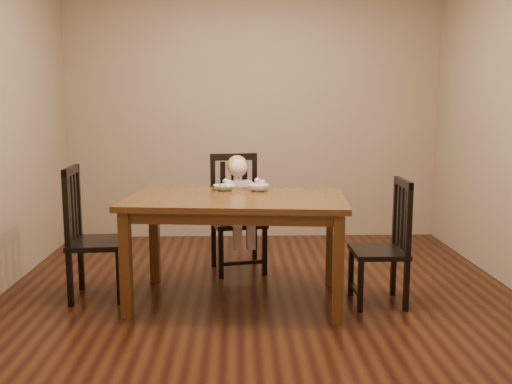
{
  "coord_description": "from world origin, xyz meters",
  "views": [
    {
      "loc": [
        -0.16,
        -4.19,
        1.47
      ],
      "look_at": [
        -0.02,
        0.25,
        0.77
      ],
      "focal_mm": 40.0,
      "sensor_mm": 36.0,
      "label": 1
    }
  ],
  "objects_px": {
    "dining_table": "(236,209)",
    "chair_child": "(237,215)",
    "chair_right": "(385,245)",
    "chair_left": "(91,236)",
    "toddler": "(238,201)",
    "bowl_peas": "(224,188)",
    "bowl_veg": "(259,188)"
  },
  "relations": [
    {
      "from": "dining_table",
      "to": "chair_child",
      "type": "xyz_separation_m",
      "value": [
        0.0,
        0.82,
        -0.21
      ]
    },
    {
      "from": "chair_child",
      "to": "toddler",
      "type": "distance_m",
      "value": 0.14
    },
    {
      "from": "chair_child",
      "to": "toddler",
      "type": "bearing_deg",
      "value": 90.0
    },
    {
      "from": "dining_table",
      "to": "chair_child",
      "type": "distance_m",
      "value": 0.85
    },
    {
      "from": "chair_right",
      "to": "bowl_veg",
      "type": "relative_size",
      "value": 5.72
    },
    {
      "from": "chair_child",
      "to": "dining_table",
      "type": "bearing_deg",
      "value": 77.68
    },
    {
      "from": "chair_left",
      "to": "chair_right",
      "type": "distance_m",
      "value": 2.18
    },
    {
      "from": "bowl_peas",
      "to": "chair_child",
      "type": "bearing_deg",
      "value": 79.6
    },
    {
      "from": "toddler",
      "to": "chair_child",
      "type": "bearing_deg",
      "value": -90.0
    },
    {
      "from": "toddler",
      "to": "bowl_peas",
      "type": "distance_m",
      "value": 0.51
    },
    {
      "from": "toddler",
      "to": "chair_left",
      "type": "bearing_deg",
      "value": 18.49
    },
    {
      "from": "dining_table",
      "to": "bowl_peas",
      "type": "bearing_deg",
      "value": 107.08
    },
    {
      "from": "chair_child",
      "to": "toddler",
      "type": "height_order",
      "value": "chair_child"
    },
    {
      "from": "bowl_veg",
      "to": "dining_table",
      "type": "bearing_deg",
      "value": -123.34
    },
    {
      "from": "toddler",
      "to": "chair_right",
      "type": "bearing_deg",
      "value": 128.94
    },
    {
      "from": "dining_table",
      "to": "bowl_veg",
      "type": "xyz_separation_m",
      "value": [
        0.17,
        0.26,
        0.12
      ]
    },
    {
      "from": "chair_child",
      "to": "chair_left",
      "type": "bearing_deg",
      "value": 20.64
    },
    {
      "from": "chair_right",
      "to": "toddler",
      "type": "distance_m",
      "value": 1.38
    },
    {
      "from": "chair_left",
      "to": "toddler",
      "type": "xyz_separation_m",
      "value": [
        1.11,
        0.66,
        0.14
      ]
    },
    {
      "from": "toddler",
      "to": "bowl_veg",
      "type": "xyz_separation_m",
      "value": [
        0.16,
        -0.51,
        0.19
      ]
    },
    {
      "from": "chair_left",
      "to": "chair_child",
      "type": "bearing_deg",
      "value": 119.81
    },
    {
      "from": "chair_child",
      "to": "chair_right",
      "type": "xyz_separation_m",
      "value": [
        1.08,
        -0.91,
        -0.05
      ]
    },
    {
      "from": "chair_child",
      "to": "chair_left",
      "type": "height_order",
      "value": "chair_child"
    },
    {
      "from": "toddler",
      "to": "bowl_peas",
      "type": "height_order",
      "value": "toddler"
    },
    {
      "from": "dining_table",
      "to": "chair_left",
      "type": "relative_size",
      "value": 1.67
    },
    {
      "from": "bowl_veg",
      "to": "chair_child",
      "type": "bearing_deg",
      "value": 106.95
    },
    {
      "from": "bowl_peas",
      "to": "chair_left",
      "type": "bearing_deg",
      "value": -169.32
    },
    {
      "from": "chair_child",
      "to": "bowl_peas",
      "type": "height_order",
      "value": "chair_child"
    },
    {
      "from": "chair_child",
      "to": "chair_left",
      "type": "distance_m",
      "value": 1.3
    },
    {
      "from": "dining_table",
      "to": "bowl_peas",
      "type": "relative_size",
      "value": 9.96
    },
    {
      "from": "toddler",
      "to": "bowl_veg",
      "type": "bearing_deg",
      "value": 95.2
    },
    {
      "from": "dining_table",
      "to": "chair_right",
      "type": "distance_m",
      "value": 1.11
    }
  ]
}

